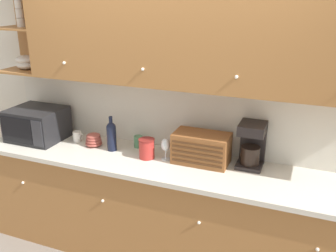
{
  "coord_description": "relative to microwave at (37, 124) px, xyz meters",
  "views": [
    {
      "loc": [
        1.07,
        -2.91,
        2.26
      ],
      "look_at": [
        0.0,
        -0.22,
        1.21
      ],
      "focal_mm": 40.0,
      "sensor_mm": 36.0,
      "label": 1
    }
  ],
  "objects": [
    {
      "name": "mug",
      "position": [
        0.38,
        0.08,
        -0.1
      ],
      "size": [
        0.09,
        0.08,
        0.1
      ],
      "color": "silver",
      "rests_on": "counter_unit"
    },
    {
      "name": "wine_glass",
      "position": [
        1.3,
        0.02,
        -0.02
      ],
      "size": [
        0.08,
        0.08,
        0.18
      ],
      "color": "silver",
      "rests_on": "counter_unit"
    },
    {
      "name": "upper_cabinets",
      "position": [
        1.47,
        0.11,
        0.88
      ],
      "size": [
        3.29,
        0.38,
        0.82
      ],
      "color": "#A36B38",
      "rests_on": "backsplash_panel"
    },
    {
      "name": "backsplash_panel",
      "position": [
        1.3,
        0.29,
        0.16
      ],
      "size": [
        3.29,
        0.01,
        0.62
      ],
      "color": "silver",
      "rests_on": "counter_unit"
    },
    {
      "name": "storage_canister",
      "position": [
        1.14,
        -0.01,
        -0.06
      ],
      "size": [
        0.14,
        0.14,
        0.17
      ],
      "color": "#B22D28",
      "rests_on": "counter_unit"
    },
    {
      "name": "wine_bottle",
      "position": [
        0.78,
        0.02,
        -0.01
      ],
      "size": [
        0.08,
        0.08,
        0.31
      ],
      "color": "black",
      "rests_on": "counter_unit"
    },
    {
      "name": "bread_box",
      "position": [
        1.59,
        0.07,
        -0.02
      ],
      "size": [
        0.45,
        0.25,
        0.25
      ],
      "color": "brown",
      "rests_on": "counter_unit"
    },
    {
      "name": "bowl_stack_on_counter",
      "position": [
        0.58,
        0.05,
        -0.09
      ],
      "size": [
        0.15,
        0.15,
        0.12
      ],
      "color": "#9E473D",
      "rests_on": "counter_unit"
    },
    {
      "name": "mug_blue_second",
      "position": [
        0.97,
        0.17,
        -0.1
      ],
      "size": [
        0.09,
        0.08,
        0.11
      ],
      "color": "#4C845B",
      "rests_on": "counter_unit"
    },
    {
      "name": "coffee_maker",
      "position": [
        1.97,
        0.18,
        0.04
      ],
      "size": [
        0.2,
        0.24,
        0.36
      ],
      "color": "black",
      "rests_on": "counter_unit"
    },
    {
      "name": "microwave",
      "position": [
        0.0,
        0.0,
        0.0
      ],
      "size": [
        0.48,
        0.42,
        0.3
      ],
      "color": "black",
      "rests_on": "counter_unit"
    },
    {
      "name": "counter_unit",
      "position": [
        1.3,
        -0.02,
        -0.61
      ],
      "size": [
        3.31,
        0.66,
        0.93
      ],
      "color": "#A36B38",
      "rests_on": "ground_plane"
    },
    {
      "name": "ground_plane",
      "position": [
        1.3,
        0.29,
        -1.08
      ],
      "size": [
        24.0,
        24.0,
        0.0
      ],
      "primitive_type": "plane",
      "color": "slate"
    },
    {
      "name": "wall_back",
      "position": [
        1.3,
        0.32,
        0.22
      ],
      "size": [
        5.69,
        0.06,
        2.6
      ],
      "color": "silver",
      "rests_on": "ground_plane"
    }
  ]
}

